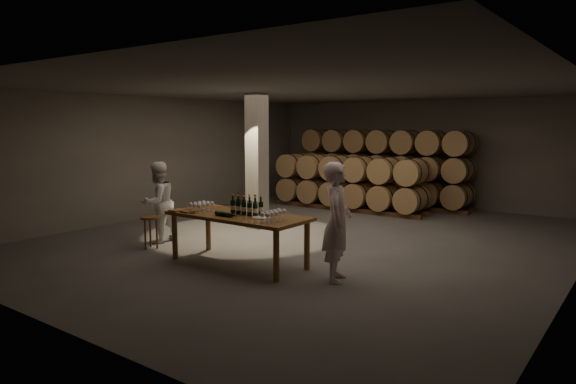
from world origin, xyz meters
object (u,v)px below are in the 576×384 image
Objects in this scene: bottle_cluster at (247,207)px; stool at (150,222)px; person_man at (337,222)px; person_woman at (158,202)px; notebook_near at (188,211)px; tasting_table at (238,220)px; plate at (261,218)px.

bottle_cluster is 2.39m from stool.
person_man is 4.42m from person_woman.
notebook_near is 1.79m from person_woman.
notebook_near is 0.13× the size of person_woman.
person_man is at bearing 5.16° from stool.
person_man reaches higher than stool.
notebook_near is (-0.86, -0.39, 0.12)m from tasting_table.
person_woman is at bearing 175.18° from bottle_cluster.
person_woman is at bearing 63.28° from person_man.
person_man is at bearing 10.38° from plate.
notebook_near is (-0.99, -0.47, -0.11)m from bottle_cluster.
person_man is at bearing 6.01° from tasting_table.
bottle_cluster is at bearing 30.68° from tasting_table.
bottle_cluster is at bearing 163.65° from plate.
plate is at bearing -4.64° from tasting_table.
bottle_cluster is 1.78m from person_man.
bottle_cluster is 0.36× the size of person_woman.
person_man reaches higher than notebook_near.
person_man is at bearing 86.48° from person_woman.
tasting_table is at bearing -149.32° from bottle_cluster.
person_woman reaches higher than tasting_table.
person_woman is (-2.51, 0.30, 0.05)m from tasting_table.
person_woman is at bearing 173.12° from tasting_table.
tasting_table is at bearing 175.36° from plate.
person_woman is (-4.42, 0.10, -0.10)m from person_man.
tasting_table is 4.28× the size of bottle_cluster.
person_woman is at bearing 124.29° from stool.
plate is 0.47× the size of stool.
stool is at bearing -175.59° from tasting_table.
person_man is (1.91, 0.20, 0.15)m from tasting_table.
plate is at bearing 23.56° from notebook_near.
plate is 2.78m from stool.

